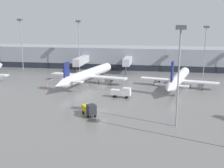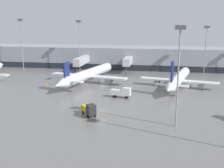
{
  "view_description": "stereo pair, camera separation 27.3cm",
  "coord_description": "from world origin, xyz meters",
  "px_view_note": "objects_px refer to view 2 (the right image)",
  "views": [
    {
      "loc": [
        12.84,
        -58.97,
        19.48
      ],
      "look_at": [
        0.06,
        14.43,
        3.0
      ],
      "focal_mm": 45.0,
      "sensor_mm": 36.0,
      "label": 1
    },
    {
      "loc": [
        13.11,
        -58.92,
        19.48
      ],
      "look_at": [
        0.06,
        14.43,
        3.0
      ],
      "focal_mm": 45.0,
      "sensor_mm": 36.0,
      "label": 2
    }
  ],
  "objects_px": {
    "parked_jet_0": "(88,74)",
    "service_truck_1": "(89,109)",
    "traffic_cone_0": "(215,84)",
    "apron_light_mast_4": "(180,48)",
    "parked_jet_3": "(179,79)",
    "traffic_cone_1": "(47,84)",
    "apron_light_mast_1": "(79,32)",
    "apron_light_mast_3": "(21,30)",
    "service_truck_0": "(121,92)",
    "apron_light_mast_7": "(206,37)"
  },
  "relations": [
    {
      "from": "traffic_cone_0",
      "to": "apron_light_mast_3",
      "type": "bearing_deg",
      "value": 167.5
    },
    {
      "from": "apron_light_mast_7",
      "to": "parked_jet_3",
      "type": "bearing_deg",
      "value": -115.76
    },
    {
      "from": "service_truck_1",
      "to": "apron_light_mast_1",
      "type": "bearing_deg",
      "value": 163.42
    },
    {
      "from": "parked_jet_3",
      "to": "apron_light_mast_7",
      "type": "relative_size",
      "value": 1.84
    },
    {
      "from": "traffic_cone_0",
      "to": "apron_light_mast_7",
      "type": "distance_m",
      "value": 20.93
    },
    {
      "from": "service_truck_1",
      "to": "apron_light_mast_3",
      "type": "bearing_deg",
      "value": -176.53
    },
    {
      "from": "parked_jet_0",
      "to": "parked_jet_3",
      "type": "distance_m",
      "value": 28.95
    },
    {
      "from": "service_truck_0",
      "to": "service_truck_1",
      "type": "xyz_separation_m",
      "value": [
        -4.65,
        -15.66,
        -0.02
      ]
    },
    {
      "from": "apron_light_mast_7",
      "to": "apron_light_mast_4",
      "type": "bearing_deg",
      "value": -102.79
    },
    {
      "from": "apron_light_mast_1",
      "to": "apron_light_mast_4",
      "type": "distance_m",
      "value": 65.65
    },
    {
      "from": "parked_jet_3",
      "to": "apron_light_mast_7",
      "type": "distance_m",
      "value": 26.47
    },
    {
      "from": "parked_jet_0",
      "to": "apron_light_mast_4",
      "type": "distance_m",
      "value": 46.26
    },
    {
      "from": "service_truck_1",
      "to": "traffic_cone_0",
      "type": "distance_m",
      "value": 48.55
    },
    {
      "from": "traffic_cone_1",
      "to": "apron_light_mast_3",
      "type": "height_order",
      "value": "apron_light_mast_3"
    },
    {
      "from": "traffic_cone_0",
      "to": "parked_jet_3",
      "type": "bearing_deg",
      "value": -153.45
    },
    {
      "from": "parked_jet_0",
      "to": "service_truck_1",
      "type": "xyz_separation_m",
      "value": [
        8.84,
        -32.67,
        -1.23
      ]
    },
    {
      "from": "apron_light_mast_7",
      "to": "parked_jet_0",
      "type": "bearing_deg",
      "value": -153.72
    },
    {
      "from": "parked_jet_0",
      "to": "service_truck_0",
      "type": "relative_size",
      "value": 6.98
    },
    {
      "from": "traffic_cone_0",
      "to": "traffic_cone_1",
      "type": "xyz_separation_m",
      "value": [
        -52.45,
        -10.27,
        0.08
      ]
    },
    {
      "from": "parked_jet_0",
      "to": "service_truck_0",
      "type": "bearing_deg",
      "value": -129.42
    },
    {
      "from": "traffic_cone_0",
      "to": "apron_light_mast_1",
      "type": "distance_m",
      "value": 54.02
    },
    {
      "from": "service_truck_0",
      "to": "parked_jet_3",
      "type": "bearing_deg",
      "value": 52.92
    },
    {
      "from": "traffic_cone_1",
      "to": "apron_light_mast_4",
      "type": "xyz_separation_m",
      "value": [
        38.39,
        -29.43,
        14.51
      ]
    },
    {
      "from": "service_truck_0",
      "to": "apron_light_mast_4",
      "type": "relative_size",
      "value": 0.29
    },
    {
      "from": "apron_light_mast_1",
      "to": "apron_light_mast_3",
      "type": "relative_size",
      "value": 0.97
    },
    {
      "from": "parked_jet_0",
      "to": "traffic_cone_1",
      "type": "relative_size",
      "value": 50.04
    },
    {
      "from": "parked_jet_0",
      "to": "service_truck_1",
      "type": "relative_size",
      "value": 7.81
    },
    {
      "from": "service_truck_0",
      "to": "traffic_cone_0",
      "type": "xyz_separation_m",
      "value": [
        27.23,
        20.94,
        -1.19
      ]
    },
    {
      "from": "parked_jet_3",
      "to": "apron_light_mast_3",
      "type": "bearing_deg",
      "value": 82.6
    },
    {
      "from": "service_truck_1",
      "to": "apron_light_mast_4",
      "type": "distance_m",
      "value": 22.53
    },
    {
      "from": "parked_jet_0",
      "to": "parked_jet_3",
      "type": "relative_size",
      "value": 1.15
    },
    {
      "from": "apron_light_mast_1",
      "to": "apron_light_mast_3",
      "type": "distance_m",
      "value": 24.8
    },
    {
      "from": "parked_jet_3",
      "to": "traffic_cone_1",
      "type": "relative_size",
      "value": 43.45
    },
    {
      "from": "parked_jet_3",
      "to": "apron_light_mast_4",
      "type": "xyz_separation_m",
      "value": [
        -2.22,
        -33.79,
        12.32
      ]
    },
    {
      "from": "parked_jet_3",
      "to": "apron_light_mast_1",
      "type": "xyz_separation_m",
      "value": [
        -37.52,
        21.56,
        13.13
      ]
    },
    {
      "from": "traffic_cone_0",
      "to": "apron_light_mast_4",
      "type": "height_order",
      "value": "apron_light_mast_4"
    },
    {
      "from": "traffic_cone_1",
      "to": "apron_light_mast_7",
      "type": "xyz_separation_m",
      "value": [
        50.91,
        25.7,
        13.98
      ]
    },
    {
      "from": "service_truck_1",
      "to": "service_truck_0",
      "type": "bearing_deg",
      "value": 128.38
    },
    {
      "from": "parked_jet_0",
      "to": "parked_jet_3",
      "type": "xyz_separation_m",
      "value": [
        28.88,
        -1.99,
        -0.12
      ]
    },
    {
      "from": "parked_jet_0",
      "to": "apron_light_mast_3",
      "type": "bearing_deg",
      "value": 70.82
    },
    {
      "from": "apron_light_mast_1",
      "to": "apron_light_mast_7",
      "type": "distance_m",
      "value": 47.83
    },
    {
      "from": "apron_light_mast_4",
      "to": "apron_light_mast_7",
      "type": "height_order",
      "value": "apron_light_mast_4"
    },
    {
      "from": "parked_jet_0",
      "to": "service_truck_0",
      "type": "xyz_separation_m",
      "value": [
        13.49,
        -17.01,
        -1.21
      ]
    },
    {
      "from": "apron_light_mast_3",
      "to": "service_truck_0",
      "type": "bearing_deg",
      "value": -38.54
    },
    {
      "from": "service_truck_0",
      "to": "apron_light_mast_7",
      "type": "bearing_deg",
      "value": 63.38
    },
    {
      "from": "apron_light_mast_4",
      "to": "traffic_cone_1",
      "type": "bearing_deg",
      "value": 142.52
    },
    {
      "from": "apron_light_mast_4",
      "to": "apron_light_mast_7",
      "type": "bearing_deg",
      "value": 77.21
    },
    {
      "from": "traffic_cone_1",
      "to": "apron_light_mast_1",
      "type": "distance_m",
      "value": 30.26
    },
    {
      "from": "apron_light_mast_1",
      "to": "apron_light_mast_4",
      "type": "bearing_deg",
      "value": -57.47
    },
    {
      "from": "apron_light_mast_4",
      "to": "apron_light_mast_7",
      "type": "distance_m",
      "value": 56.54
    }
  ]
}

